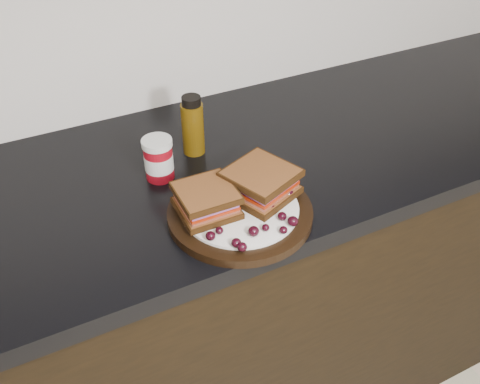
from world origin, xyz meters
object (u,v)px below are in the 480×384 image
Objects in this scene: plate at (240,213)px; condiment_jar at (159,159)px; sandwich_left at (206,200)px; oil_bottle at (193,125)px.

condiment_jar is (-0.09, 0.19, 0.04)m from plate.
condiment_jar is at bearing 101.52° from sandwich_left.
condiment_jar reaches higher than sandwich_left.
condiment_jar is 0.68× the size of oil_bottle.
oil_bottle is at bearing 87.94° from plate.
plate is at bearing -16.30° from sandwich_left.
sandwich_left is 0.24m from oil_bottle.
sandwich_left is at bearing -106.84° from oil_bottle.
plate is 0.07m from sandwich_left.
condiment_jar is 0.12m from oil_bottle.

